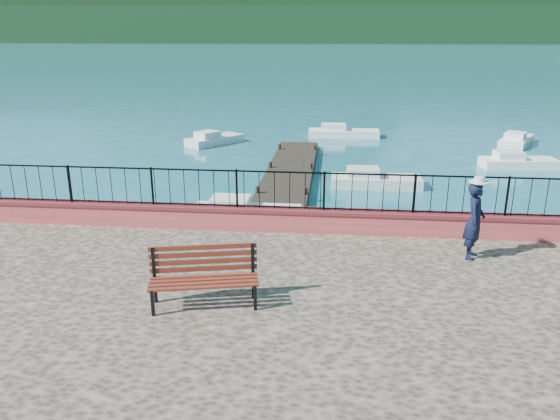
% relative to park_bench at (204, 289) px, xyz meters
% --- Properties ---
extents(ground, '(2000.00, 2000.00, 0.00)m').
position_rel_park_bench_xyz_m(ground, '(2.38, 0.45, -1.53)').
color(ground, '#19596B').
rests_on(ground, ground).
extents(parapet, '(28.00, 0.46, 0.58)m').
position_rel_park_bench_xyz_m(parapet, '(2.38, 4.15, -0.04)').
color(parapet, '#CC4A4C').
rests_on(parapet, promenade).
extents(railing, '(27.00, 0.05, 0.95)m').
position_rel_park_bench_xyz_m(railing, '(2.38, 4.15, 0.73)').
color(railing, black).
rests_on(railing, parapet).
extents(dock, '(2.00, 16.00, 0.30)m').
position_rel_park_bench_xyz_m(dock, '(0.38, 12.45, -1.38)').
color(dock, '#2D231C').
rests_on(dock, ground).
extents(far_forest, '(900.00, 60.00, 18.00)m').
position_rel_park_bench_xyz_m(far_forest, '(2.38, 300.45, 7.47)').
color(far_forest, black).
rests_on(far_forest, ground).
extents(foothills, '(900.00, 120.00, 44.00)m').
position_rel_park_bench_xyz_m(foothills, '(2.38, 360.45, 20.47)').
color(foothills, black).
rests_on(foothills, ground).
extents(park_bench, '(2.08, 1.06, 1.10)m').
position_rel_park_bench_xyz_m(park_bench, '(0.00, 0.00, 0.00)').
color(park_bench, black).
rests_on(park_bench, promenade).
extents(person, '(0.60, 0.74, 1.75)m').
position_rel_park_bench_xyz_m(person, '(5.43, 2.82, 0.55)').
color(person, black).
rests_on(person, promenade).
extents(hat, '(0.44, 0.44, 0.12)m').
position_rel_park_bench_xyz_m(hat, '(5.43, 2.82, 1.48)').
color(hat, silver).
rests_on(hat, person).
extents(boat_0, '(3.63, 1.33, 0.80)m').
position_rel_park_bench_xyz_m(boat_0, '(-0.57, 8.22, -1.13)').
color(boat_0, silver).
rests_on(boat_0, ground).
extents(boat_1, '(3.64, 1.42, 0.80)m').
position_rel_park_bench_xyz_m(boat_1, '(4.02, 12.87, -1.13)').
color(boat_1, silver).
rests_on(boat_1, ground).
extents(boat_2, '(3.52, 1.63, 0.80)m').
position_rel_park_bench_xyz_m(boat_2, '(10.84, 16.83, -1.13)').
color(boat_2, silver).
rests_on(boat_2, ground).
extents(boat_3, '(3.05, 3.40, 0.80)m').
position_rel_park_bench_xyz_m(boat_3, '(-4.45, 20.90, -1.13)').
color(boat_3, silver).
rests_on(boat_3, ground).
extents(boat_4, '(4.20, 1.35, 0.80)m').
position_rel_park_bench_xyz_m(boat_4, '(2.80, 23.83, -1.13)').
color(boat_4, white).
rests_on(boat_4, ground).
extents(boat_5, '(2.69, 3.62, 0.80)m').
position_rel_park_bench_xyz_m(boat_5, '(12.36, 22.38, -1.13)').
color(boat_5, white).
rests_on(boat_5, ground).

